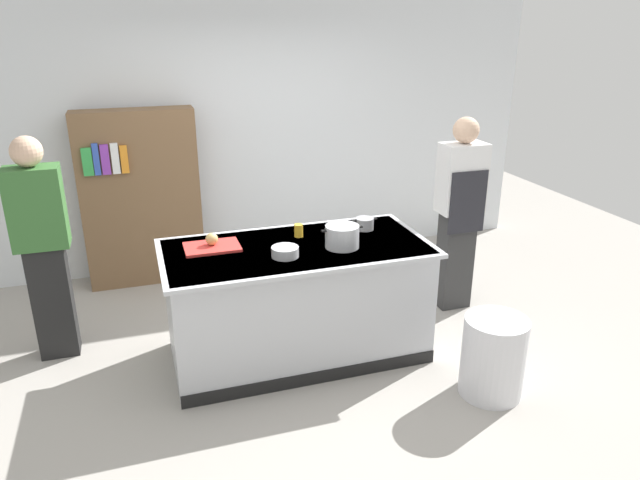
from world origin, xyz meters
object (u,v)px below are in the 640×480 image
sauce_pan (364,224)px  person_guest (43,245)px  mixing_bowl (285,252)px  stock_pot (342,236)px  person_chef (459,210)px  bookshelf (141,199)px  trash_bin (493,357)px  onion (212,239)px  juice_cup (299,231)px

sauce_pan → person_guest: 2.43m
sauce_pan → mixing_bowl: (-0.75, -0.36, -0.01)m
mixing_bowl → person_guest: (-1.65, 0.74, -0.02)m
stock_pot → person_guest: person_guest is taller
sauce_pan → person_chef: bearing=9.5°
stock_pot → bookshelf: size_ratio=0.19×
trash_bin → person_guest: 3.34m
trash_bin → bookshelf: bearing=128.6°
sauce_pan → onion: bearing=-179.0°
person_chef → bookshelf: person_chef is taller
stock_pot → bookshelf: bearing=125.3°
onion → person_chef: bearing=4.8°
stock_pot → juice_cup: stock_pot is taller
onion → mixing_bowl: 0.57m
sauce_pan → juice_cup: 0.55m
person_guest → mixing_bowl: bearing=82.4°
stock_pot → trash_bin: bearing=-44.7°
person_chef → bookshelf: size_ratio=1.01×
sauce_pan → trash_bin: size_ratio=0.37×
juice_cup → person_guest: (-1.85, 0.38, -0.04)m
mixing_bowl → person_guest: size_ratio=0.11×
juice_cup → bookshelf: (-1.12, 1.60, -0.10)m
mixing_bowl → bookshelf: 2.17m
bookshelf → mixing_bowl: bearing=-65.1°
trash_bin → juice_cup: bearing=133.4°
trash_bin → person_chef: person_chef is taller
onion → juice_cup: 0.67m
sauce_pan → person_chef: person_chef is taller
sauce_pan → juice_cup: bearing=180.0°
onion → mixing_bowl: size_ratio=0.47×
person_guest → onion: bearing=87.7°
trash_bin → person_chef: (0.43, 1.29, 0.62)m
trash_bin → person_chef: size_ratio=0.34×
trash_bin → stock_pot: bearing=135.3°
juice_cup → trash_bin: juice_cup is taller
stock_pot → person_chef: person_chef is taller
onion → person_chef: size_ratio=0.05×
mixing_bowl → bookshelf: bearing=114.9°
sauce_pan → juice_cup: juice_cup is taller
onion → juice_cup: (0.67, 0.02, -0.02)m
juice_cup → person_guest: person_guest is taller
onion → sauce_pan: size_ratio=0.43×
mixing_bowl → person_guest: bearing=155.7°
mixing_bowl → bookshelf: bookshelf is taller
juice_cup → person_guest: bearing=168.3°
juice_cup → trash_bin: (1.07, -1.13, -0.66)m
sauce_pan → bookshelf: bookshelf is taller
mixing_bowl → trash_bin: (1.27, -0.77, -0.65)m
person_chef → juice_cup: bearing=104.5°
onion → bookshelf: (-0.45, 1.62, -0.11)m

